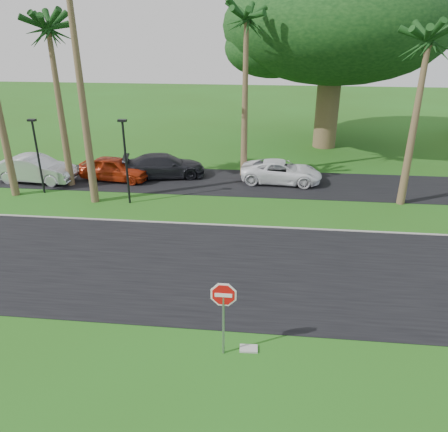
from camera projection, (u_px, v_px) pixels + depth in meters
name	position (u px, v px, depth m)	size (l,w,h in m)	color
ground	(219.00, 296.00, 16.05)	(120.00, 120.00, 0.00)	#265114
road	(224.00, 268.00, 17.86)	(120.00, 8.00, 0.02)	black
parking_strip	(242.00, 182.00, 27.41)	(120.00, 5.00, 0.02)	black
curb	(233.00, 226.00, 21.54)	(120.00, 0.12, 0.06)	gray
stop_sign_near	(223.00, 304.00, 12.55)	(1.05, 0.07, 2.62)	gray
palm_left_mid	(49.00, 33.00, 23.55)	(5.00, 5.00, 10.00)	brown
palm_center	(246.00, 23.00, 25.06)	(5.00, 5.00, 10.50)	brown
palm_right_near	(428.00, 46.00, 20.95)	(5.00, 5.00, 9.50)	brown
canopy_tree	(335.00, 27.00, 31.84)	(16.50, 16.50, 13.12)	brown
streetlight_left	(37.00, 152.00, 24.79)	(0.45, 0.25, 4.34)	black
streetlight_right	(126.00, 157.00, 23.28)	(0.45, 0.25, 4.64)	black
car_silver	(36.00, 169.00, 27.24)	(1.74, 4.98, 1.64)	#B8BBC0
car_red	(115.00, 169.00, 27.56)	(1.78, 4.43, 1.51)	#A2280D
car_dark	(164.00, 166.00, 28.11)	(2.10, 5.16, 1.50)	black
car_minivan	(281.00, 172.00, 27.18)	(2.30, 4.99, 1.39)	white
utility_slab	(249.00, 349.00, 13.39)	(0.55, 0.35, 0.06)	#A3A29B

